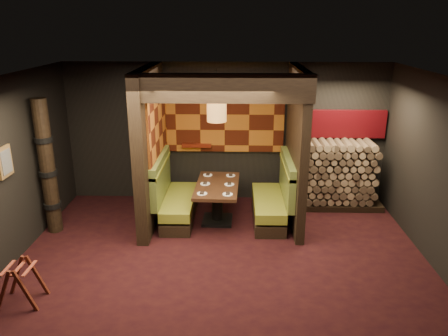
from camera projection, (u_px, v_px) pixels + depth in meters
floor at (222, 265)px, 6.80m from camera, size 6.50×5.50×0.02m
ceiling at (221, 79)px, 5.88m from camera, size 6.50×5.50×0.02m
wall_back at (226, 133)px, 8.96m from camera, size 6.50×0.02×2.85m
wall_front at (211, 289)px, 3.73m from camera, size 6.50×0.02×2.85m
wall_left at (1, 176)px, 6.43m from camera, size 0.02×5.50×2.85m
wall_right at (448, 181)px, 6.26m from camera, size 0.02×5.50×2.85m
partition_left at (150, 147)px, 7.94m from camera, size 0.20×2.20×2.85m
partition_right at (296, 147)px, 7.92m from camera, size 0.15×2.10×2.85m
header_beam at (221, 88)px, 6.62m from camera, size 2.85×0.18×0.44m
tapa_back_panel at (225, 114)px, 8.78m from camera, size 2.40×0.06×1.55m
tapa_side_panel at (158, 122)px, 7.97m from camera, size 0.04×1.85×1.45m
lacquer_shelf at (197, 145)px, 8.95m from camera, size 0.60×0.12×0.07m
booth_bench_left at (174, 199)px, 8.26m from camera, size 0.68×1.60×1.14m
booth_bench_right at (274, 200)px, 8.21m from camera, size 0.68×1.60×1.14m
dining_table at (217, 196)px, 8.09m from camera, size 0.83×1.45×0.75m
place_settings at (217, 184)px, 8.01m from camera, size 0.67×1.17×0.03m
pendant_lamp at (217, 109)px, 7.52m from camera, size 0.34×0.34×0.91m
framed_picture at (5, 162)px, 6.46m from camera, size 0.05×0.36×0.46m
luggage_rack at (21, 281)px, 5.80m from camera, size 0.58×0.41×0.63m
totem_column at (48, 168)px, 7.54m from camera, size 0.31×0.31×2.40m
firewood_stack at (339, 174)px, 8.75m from camera, size 1.73×0.70×1.36m
mosaic_header at (340, 124)px, 8.75m from camera, size 1.83×0.10×0.56m
bay_front_post at (299, 144)px, 8.16m from camera, size 0.08×0.08×2.85m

